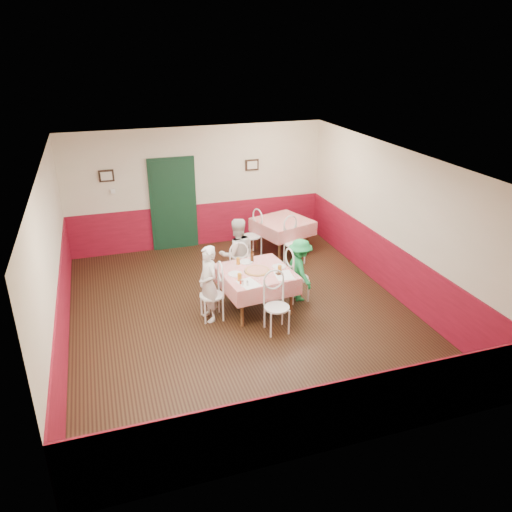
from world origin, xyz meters
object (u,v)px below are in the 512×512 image
object	(u,v)px
chair_right	(297,278)
chair_near	(277,308)
second_table	(282,236)
chair_second_b	(295,244)
glass_a	(240,277)
beer_bottle	(252,256)
main_table	(256,290)
chair_left	(212,295)
wallet	(279,274)
chair_second_a	(252,236)
diner_far	(237,254)
glass_c	(238,261)
chair_far	(238,268)
pizza	(257,271)
diner_left	(208,284)
diner_right	(300,270)
glass_b	(280,269)

from	to	relation	value
chair_right	chair_near	size ratio (longest dim) A/B	1.00
second_table	chair_second_b	world-z (taller)	chair_second_b
glass_a	beer_bottle	world-z (taller)	beer_bottle
second_table	chair_second_b	distance (m)	0.75
main_table	chair_left	distance (m)	0.85
wallet	main_table	bearing A→B (deg)	137.88
chair_near	chair_second_a	distance (m)	3.30
chair_left	second_table	bearing A→B (deg)	138.23
second_table	diner_far	xyz separation A→B (m)	(-1.52, -1.51, 0.35)
chair_left	chair_right	distance (m)	1.70
glass_c	main_table	bearing A→B (deg)	-59.60
chair_far	wallet	size ratio (longest dim) A/B	8.18
chair_second_a	pizza	size ratio (longest dim) A/B	2.02
glass_a	chair_far	bearing A→B (deg)	75.32
chair_far	diner_left	distance (m)	1.26
chair_right	chair_second_a	xyz separation A→B (m)	(-0.17, 2.31, 0.00)
chair_second_a	diner_left	xyz separation A→B (m)	(-1.57, -2.50, 0.24)
second_table	diner_right	size ratio (longest dim) A/B	0.93
pizza	diner_far	size ratio (longest dim) A/B	0.30
pizza	wallet	distance (m)	0.41
chair_far	diner_right	distance (m)	1.25
main_table	second_table	distance (m)	2.80
main_table	chair_second_a	size ratio (longest dim) A/B	1.36
main_table	glass_a	bearing A→B (deg)	-143.40
chair_right	pizza	bearing A→B (deg)	94.32
chair_second_b	diner_left	bearing A→B (deg)	-160.78
main_table	second_table	size ratio (longest dim) A/B	1.09
glass_a	diner_right	distance (m)	1.36
pizza	glass_a	size ratio (longest dim) A/B	3.29
chair_far	beer_bottle	bearing A→B (deg)	117.44
chair_right	diner_right	distance (m)	0.16
chair_left	chair_near	xyz separation A→B (m)	(0.94, -0.75, 0.00)
chair_second_b	glass_c	bearing A→B (deg)	-160.06
chair_second_a	second_table	bearing A→B (deg)	72.15
chair_right	main_table	bearing A→B (deg)	92.59
chair_far	chair_near	xyz separation A→B (m)	(0.18, -1.69, 0.00)
second_table	main_table	bearing A→B (deg)	-120.67
chair_far	diner_right	bearing A→B (deg)	151.29
chair_near	glass_c	world-z (taller)	chair_near
second_table	beer_bottle	size ratio (longest dim) A/B	4.97
chair_left	chair_second_a	world-z (taller)	same
second_table	chair_right	bearing A→B (deg)	-104.11
glass_a	diner_left	world-z (taller)	diner_left
wallet	diner_far	distance (m)	1.23
chair_second_a	glass_b	bearing A→B (deg)	-24.38
wallet	chair_far	bearing A→B (deg)	105.70
wallet	glass_a	bearing A→B (deg)	176.55
glass_a	chair_left	bearing A→B (deg)	156.63
main_table	glass_c	distance (m)	0.63
chair_far	glass_c	xyz separation A→B (m)	(-0.13, -0.47, 0.37)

